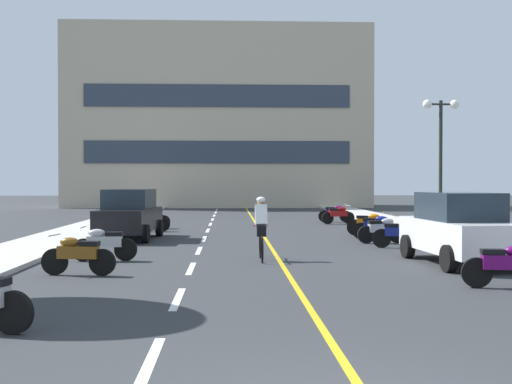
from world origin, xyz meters
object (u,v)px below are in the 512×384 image
(motorcycle_1, at_px, (506,264))
(motorcycle_8, at_px, (149,220))
(motorcycle_2, at_px, (78,254))
(motorcycle_11, at_px, (335,213))
(cyclist_rider, at_px, (261,227))
(motorcycle_9, at_px, (151,218))
(street_lamp_mid, at_px, (441,135))
(motorcycle_4, at_px, (400,233))
(motorcycle_3, at_px, (104,243))
(motorcycle_6, at_px, (376,226))
(motorcycle_5, at_px, (382,229))
(parked_car_mid, at_px, (129,214))
(motorcycle_10, at_px, (338,214))
(motorcycle_7, at_px, (369,223))
(parked_car_near, at_px, (459,228))

(motorcycle_1, height_order, motorcycle_8, same)
(motorcycle_1, relative_size, motorcycle_2, 1.00)
(motorcycle_11, xyz_separation_m, cyclist_rider, (-4.63, -15.93, 0.41))
(motorcycle_9, bearing_deg, motorcycle_1, -61.21)
(street_lamp_mid, distance_m, motorcycle_11, 8.95)
(motorcycle_4, distance_m, motorcycle_11, 13.01)
(motorcycle_9, relative_size, cyclist_rider, 0.93)
(motorcycle_3, relative_size, motorcycle_6, 1.02)
(motorcycle_3, bearing_deg, motorcycle_1, -28.19)
(street_lamp_mid, height_order, motorcycle_8, street_lamp_mid)
(street_lamp_mid, bearing_deg, cyclist_rider, -132.67)
(motorcycle_2, bearing_deg, motorcycle_11, 64.44)
(motorcycle_9, bearing_deg, motorcycle_5, -38.81)
(motorcycle_11, distance_m, cyclist_rider, 16.59)
(motorcycle_2, height_order, motorcycle_5, same)
(parked_car_mid, bearing_deg, motorcycle_6, -2.30)
(motorcycle_9, distance_m, motorcycle_10, 9.31)
(street_lamp_mid, xyz_separation_m, motorcycle_4, (-3.07, -5.31, -3.47))
(motorcycle_7, bearing_deg, street_lamp_mid, 11.39)
(motorcycle_4, distance_m, motorcycle_10, 11.46)
(motorcycle_3, distance_m, motorcycle_11, 18.21)
(parked_car_near, height_order, motorcycle_1, parked_car_near)
(motorcycle_3, distance_m, motorcycle_9, 11.51)
(motorcycle_5, distance_m, motorcycle_7, 3.12)
(motorcycle_4, relative_size, cyclist_rider, 0.95)
(motorcycle_4, xyz_separation_m, motorcycle_5, (-0.18, 1.60, 0.00))
(motorcycle_6, bearing_deg, motorcycle_9, 147.87)
(motorcycle_7, bearing_deg, motorcycle_5, -94.39)
(street_lamp_mid, bearing_deg, motorcycle_5, -131.15)
(cyclist_rider, bearing_deg, motorcycle_10, 72.49)
(parked_car_mid, relative_size, cyclist_rider, 2.43)
(street_lamp_mid, height_order, cyclist_rider, street_lamp_mid)
(motorcycle_3, distance_m, motorcycle_4, 9.16)
(motorcycle_6, distance_m, motorcycle_10, 8.42)
(street_lamp_mid, bearing_deg, motorcycle_9, 164.74)
(motorcycle_3, distance_m, motorcycle_8, 10.01)
(street_lamp_mid, bearing_deg, motorcycle_7, -168.61)
(motorcycle_10, bearing_deg, motorcycle_6, -90.37)
(motorcycle_11, bearing_deg, parked_car_mid, -133.40)
(motorcycle_4, distance_m, motorcycle_8, 11.22)
(motorcycle_9, bearing_deg, motorcycle_11, 26.45)
(parked_car_mid, xyz_separation_m, motorcycle_3, (0.31, -6.35, -0.44))
(motorcycle_10, height_order, motorcycle_11, same)
(motorcycle_2, xyz_separation_m, motorcycle_7, (8.81, 10.22, 0.00))
(motorcycle_1, xyz_separation_m, motorcycle_3, (-8.73, 4.68, 0.00))
(motorcycle_9, xyz_separation_m, motorcycle_10, (8.85, 2.90, 0.00))
(parked_car_near, xyz_separation_m, parked_car_mid, (-9.44, 7.34, 0.00))
(motorcycle_10, distance_m, motorcycle_11, 1.55)
(motorcycle_8, xyz_separation_m, motorcycle_11, (8.82, 5.95, 0.00))
(street_lamp_mid, relative_size, motorcycle_8, 3.08)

